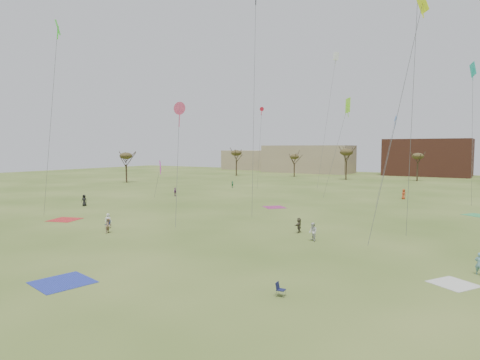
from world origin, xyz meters
The scene contains 22 objects.
ground centered at (0.00, 0.00, 0.00)m, with size 260.00×260.00×0.00m, color #39551A.
flyer_near_left centered at (-13.61, 4.72, 0.74)m, with size 0.73×0.47×1.49m, color white.
spectator_fore_b centered at (-10.54, 2.21, 0.79)m, with size 0.77×0.60×1.58m, color #A07F66.
spectator_fore_c centered at (6.73, 13.23, 0.80)m, with size 1.49×0.48×1.61m, color brown.
flyer_mid_a centered at (-30.18, 13.95, 0.90)m, with size 0.88×0.57×1.79m, color black.
flyer_mid_c centered at (23.79, 6.55, 0.81)m, with size 0.59×0.39×1.62m, color #639AA5.
spectator_mid_d centered at (-26.80, 31.53, 0.82)m, with size 0.97×0.40×1.65m, color #833A8C.
spectator_mid_e centered at (9.56, 10.22, 0.91)m, with size 0.89×0.69×1.82m, color silver.
flyer_far_a centered at (-26.87, 51.40, 0.73)m, with size 1.36×0.43×1.47m, color #267241.
flyer_far_b centered at (10.63, 49.92, 0.91)m, with size 0.89×0.58×1.82m, color #BC4420.
blanket_red centered at (-21.71, 4.65, 0.00)m, with size 3.33×3.33×0.03m, color red.
blanket_blue centered at (-0.10, -10.50, 0.00)m, with size 3.50×3.50×0.03m, color #24339F.
blanket_cream centered at (22.44, 3.30, 0.00)m, with size 2.54×2.54×0.03m, color silver.
blanket_plum centered at (-4.20, 28.64, 0.00)m, with size 3.04×3.04×0.03m, color #952E6A.
blanket_olive centered at (22.52, 36.57, 0.00)m, with size 2.83×2.83×0.03m, color #389A55.
camp_chair_left centered at (-12.73, 3.90, 0.26)m, with size 0.66×0.68×0.87m.
camp_chair_center centered at (13.63, -4.95, 0.26)m, with size 0.60×0.56×0.87m.
kites_aloft centered at (-2.73, 32.33, 22.51)m, with size 53.61×59.40×27.87m.
tree_line centered at (-2.85, 79.12, 7.09)m, with size 117.44×49.32×8.91m.
building_tan centered at (-35.00, 115.00, 5.00)m, with size 32.00×14.00×10.00m, color #937F60.
building_brick centered at (5.00, 120.00, 6.00)m, with size 26.00×16.00×12.00m, color brown.
building_tan_west centered at (-65.00, 122.00, 4.00)m, with size 20.00×12.00×8.00m, color #937F60.
Camera 1 is at (24.61, -27.10, 9.13)m, focal length 30.70 mm.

